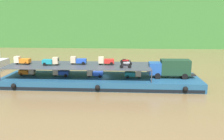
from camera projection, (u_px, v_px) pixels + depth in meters
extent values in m
plane|color=brown|center=(101.00, 85.00, 40.91)|extent=(400.00, 400.00, 0.00)
cube|color=#387533|center=(117.00, 10.00, 102.12)|extent=(117.45, 29.10, 30.54)
cube|color=navy|center=(101.00, 81.00, 40.75)|extent=(33.75, 8.26, 1.50)
cube|color=black|center=(98.00, 90.00, 36.79)|extent=(33.08, 0.06, 0.50)
sphere|color=black|center=(13.00, 86.00, 37.30)|extent=(0.78, 0.78, 0.78)
sphere|color=black|center=(98.00, 87.00, 36.47)|extent=(0.78, 0.78, 0.78)
sphere|color=black|center=(185.00, 89.00, 35.65)|extent=(0.78, 0.78, 0.78)
cube|color=#1E4C99|center=(155.00, 68.00, 39.71)|extent=(2.00, 2.19, 2.00)
cube|color=#192833|center=(149.00, 66.00, 39.70)|extent=(0.06, 1.84, 0.60)
cube|color=#193823|center=(175.00, 67.00, 39.45)|extent=(4.80, 2.30, 2.50)
cube|color=black|center=(175.00, 75.00, 39.73)|extent=(6.80, 1.38, 0.20)
cylinder|color=black|center=(156.00, 73.00, 40.91)|extent=(1.00, 0.28, 1.00)
cylinder|color=black|center=(158.00, 76.00, 38.94)|extent=(1.00, 0.28, 1.00)
cylinder|color=black|center=(182.00, 74.00, 40.64)|extent=(1.00, 0.28, 1.00)
cylinder|color=black|center=(185.00, 76.00, 38.67)|extent=(1.00, 0.28, 1.00)
cylinder|color=#383D47|center=(148.00, 67.00, 43.42)|extent=(0.16, 0.16, 2.00)
cylinder|color=#383D47|center=(152.00, 77.00, 36.30)|extent=(0.16, 0.16, 2.00)
cylinder|color=#383D47|center=(20.00, 66.00, 44.91)|extent=(0.16, 0.16, 2.00)
cylinder|color=#383D47|center=(0.00, 75.00, 37.80)|extent=(0.16, 0.16, 2.00)
cube|color=#383D47|center=(79.00, 65.00, 40.40)|extent=(24.55, 7.46, 0.10)
cube|color=orange|center=(25.00, 72.00, 41.46)|extent=(1.73, 1.24, 0.70)
cube|color=beige|center=(32.00, 71.00, 41.30)|extent=(0.92, 1.02, 1.10)
cube|color=#19232D|center=(35.00, 70.00, 41.24)|extent=(0.06, 0.85, 0.38)
cylinder|color=black|center=(33.00, 74.00, 41.41)|extent=(0.56, 0.15, 0.56)
cylinder|color=black|center=(21.00, 74.00, 41.06)|extent=(0.56, 0.15, 0.56)
cylinder|color=black|center=(24.00, 73.00, 42.09)|extent=(0.56, 0.15, 0.56)
cube|color=#1E47B7|center=(64.00, 73.00, 40.74)|extent=(1.70, 1.20, 0.70)
cube|color=beige|center=(56.00, 71.00, 40.78)|extent=(0.90, 1.00, 1.10)
cube|color=#19232D|center=(53.00, 71.00, 40.79)|extent=(0.04, 0.85, 0.38)
cylinder|color=black|center=(55.00, 75.00, 40.91)|extent=(0.56, 0.14, 0.56)
cylinder|color=black|center=(67.00, 74.00, 41.31)|extent=(0.56, 0.14, 0.56)
cylinder|color=black|center=(66.00, 75.00, 40.27)|extent=(0.56, 0.14, 0.56)
cube|color=#1E47B7|center=(98.00, 73.00, 40.21)|extent=(1.71, 1.21, 0.70)
cube|color=beige|center=(90.00, 72.00, 40.24)|extent=(0.91, 1.01, 1.10)
cube|color=#19232D|center=(87.00, 72.00, 40.24)|extent=(0.05, 0.85, 0.38)
cylinder|color=black|center=(89.00, 75.00, 40.37)|extent=(0.56, 0.14, 0.56)
cylinder|color=black|center=(101.00, 75.00, 40.78)|extent=(0.56, 0.14, 0.56)
cylinder|color=black|center=(100.00, 76.00, 39.74)|extent=(0.56, 0.14, 0.56)
cube|color=teal|center=(130.00, 74.00, 39.83)|extent=(1.73, 1.24, 0.70)
cube|color=beige|center=(138.00, 73.00, 39.66)|extent=(0.92, 1.02, 1.10)
cube|color=#19232D|center=(141.00, 72.00, 39.60)|extent=(0.06, 0.85, 0.38)
cylinder|color=black|center=(139.00, 76.00, 39.77)|extent=(0.56, 0.15, 0.56)
cylinder|color=black|center=(128.00, 77.00, 39.42)|extent=(0.56, 0.15, 0.56)
cylinder|color=black|center=(128.00, 75.00, 40.45)|extent=(0.56, 0.15, 0.56)
cube|color=orange|center=(25.00, 61.00, 40.94)|extent=(1.75, 1.28, 0.70)
cube|color=beige|center=(18.00, 59.00, 41.05)|extent=(0.94, 1.04, 1.10)
cube|color=#19232D|center=(15.00, 59.00, 41.07)|extent=(0.08, 0.85, 0.38)
cylinder|color=black|center=(17.00, 63.00, 41.18)|extent=(0.57, 0.17, 0.56)
cylinder|color=black|center=(29.00, 62.00, 41.49)|extent=(0.57, 0.17, 0.56)
cylinder|color=black|center=(26.00, 63.00, 40.46)|extent=(0.57, 0.17, 0.56)
cube|color=teal|center=(48.00, 62.00, 40.15)|extent=(1.73, 1.24, 0.70)
cube|color=#C6B793|center=(56.00, 60.00, 40.05)|extent=(0.92, 1.02, 1.10)
cube|color=#19232D|center=(58.00, 60.00, 40.01)|extent=(0.06, 0.85, 0.38)
cylinder|color=black|center=(57.00, 64.00, 40.17)|extent=(0.56, 0.15, 0.56)
cylinder|color=black|center=(45.00, 64.00, 39.72)|extent=(0.56, 0.15, 0.56)
cylinder|color=black|center=(46.00, 63.00, 40.76)|extent=(0.56, 0.15, 0.56)
cube|color=#1E47B7|center=(81.00, 61.00, 40.89)|extent=(1.74, 1.26, 0.70)
cube|color=#C6B793|center=(73.00, 60.00, 40.88)|extent=(0.94, 1.03, 1.10)
cube|color=#19232D|center=(71.00, 59.00, 40.87)|extent=(0.07, 0.85, 0.38)
cylinder|color=black|center=(73.00, 63.00, 41.00)|extent=(0.56, 0.16, 0.56)
cylinder|color=black|center=(84.00, 62.00, 41.47)|extent=(0.56, 0.16, 0.56)
cylinder|color=black|center=(83.00, 63.00, 40.44)|extent=(0.56, 0.16, 0.56)
cube|color=red|center=(109.00, 61.00, 40.57)|extent=(1.77, 1.30, 0.70)
cube|color=beige|center=(101.00, 60.00, 40.54)|extent=(0.96, 1.05, 1.10)
cube|color=#19232D|center=(98.00, 59.00, 40.52)|extent=(0.09, 0.85, 0.38)
cylinder|color=black|center=(100.00, 63.00, 40.65)|extent=(0.57, 0.17, 0.56)
cylinder|color=black|center=(112.00, 63.00, 41.16)|extent=(0.57, 0.17, 0.56)
cylinder|color=black|center=(111.00, 64.00, 40.13)|extent=(0.57, 0.17, 0.56)
cylinder|color=black|center=(130.00, 66.00, 37.65)|extent=(0.61, 0.14, 0.60)
cylinder|color=black|center=(121.00, 66.00, 37.65)|extent=(0.61, 0.14, 0.60)
cube|color=black|center=(125.00, 65.00, 37.60)|extent=(1.11, 0.27, 0.28)
cube|color=black|center=(124.00, 64.00, 37.57)|extent=(0.61, 0.24, 0.12)
cylinder|color=#B2B2B7|center=(129.00, 63.00, 37.54)|extent=(0.08, 0.55, 0.04)
cylinder|color=black|center=(130.00, 64.00, 39.87)|extent=(0.61, 0.18, 0.60)
cylinder|color=black|center=(123.00, 64.00, 39.77)|extent=(0.61, 0.18, 0.60)
cube|color=#B7B7BC|center=(127.00, 63.00, 39.78)|extent=(1.12, 0.35, 0.28)
cube|color=black|center=(125.00, 62.00, 39.72)|extent=(0.62, 0.28, 0.12)
cylinder|color=#B2B2B7|center=(130.00, 61.00, 39.75)|extent=(0.12, 0.55, 0.04)
cylinder|color=black|center=(129.00, 62.00, 42.00)|extent=(0.60, 0.12, 0.60)
cylinder|color=black|center=(122.00, 62.00, 42.04)|extent=(0.60, 0.12, 0.60)
cube|color=#B21919|center=(126.00, 60.00, 41.97)|extent=(1.11, 0.23, 0.28)
cube|color=black|center=(124.00, 59.00, 41.94)|extent=(0.61, 0.22, 0.12)
cylinder|color=#B2B2B7|center=(129.00, 59.00, 41.88)|extent=(0.06, 0.55, 0.04)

